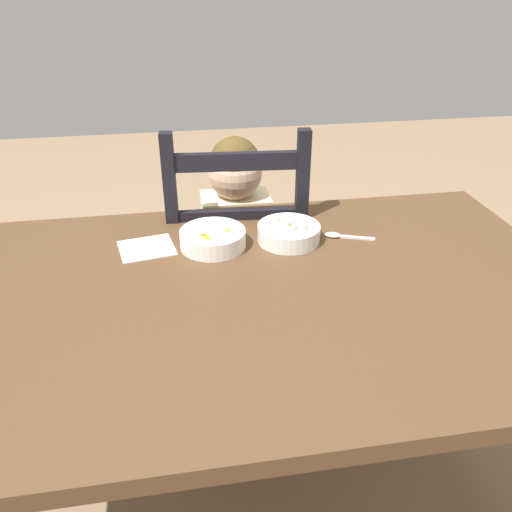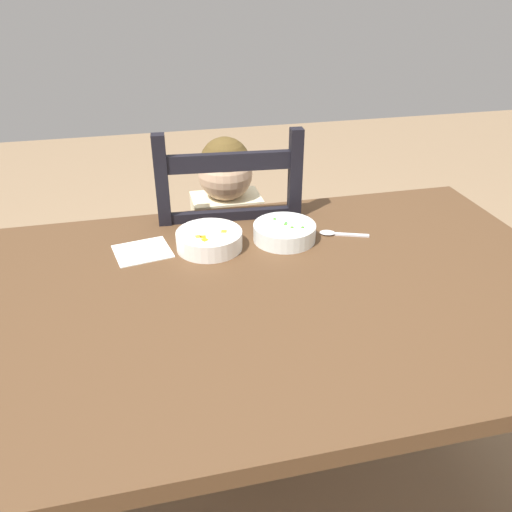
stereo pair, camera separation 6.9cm
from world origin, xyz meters
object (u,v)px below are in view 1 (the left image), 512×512
Objects in this scene: child_figure at (237,235)px; bowl_of_carrots at (213,238)px; dining_chair at (237,276)px; spoon at (340,236)px; dining_table at (255,321)px; bowl_of_peas at (289,233)px.

child_figure is 0.34m from bowl_of_carrots.
spoon is at bearing -49.68° from dining_chair.
dining_chair is 5.79× the size of bowl_of_carrots.
spoon reaches higher than dining_table.
bowl_of_carrots is at bearing 108.47° from dining_table.
spoon is (0.35, -0.00, -0.02)m from bowl_of_carrots.
child_figure is at bearing 109.38° from bowl_of_peas.
bowl_of_carrots is 1.29× the size of spoon.
bowl_of_carrots reaches higher than dining_table.
bowl_of_peas is (0.13, 0.23, 0.11)m from dining_table.
spoon is at bearing -0.58° from bowl_of_carrots.
bowl_of_carrots is (-0.10, -0.29, 0.15)m from child_figure.
bowl_of_carrots is at bearing -109.37° from child_figure.
dining_table is 0.37m from spoon.
child_figure is 5.57× the size of bowl_of_peas.
child_figure is (0.03, 0.52, -0.03)m from dining_table.
dining_table is 0.56m from dining_chair.
child_figure is at bearing -17.20° from dining_chair.
dining_chair is at bearing 130.32° from spoon.
child_figure reaches higher than bowl_of_peas.
bowl_of_carrots is (-0.21, -0.00, 0.00)m from bowl_of_peas.
spoon is (0.15, -0.00, -0.02)m from bowl_of_peas.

